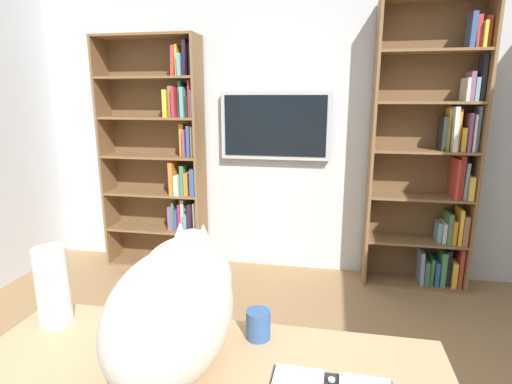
% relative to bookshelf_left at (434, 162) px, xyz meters
% --- Properties ---
extents(wall_back, '(4.52, 0.06, 2.70)m').
position_rel_bookshelf_left_xyz_m(wall_back, '(1.23, -0.17, 0.32)').
color(wall_back, silver).
rests_on(wall_back, ground).
extents(bookshelf_left, '(0.81, 0.28, 2.24)m').
position_rel_bookshelf_left_xyz_m(bookshelf_left, '(0.00, 0.00, 0.00)').
color(bookshelf_left, brown).
rests_on(bookshelf_left, ground).
extents(bookshelf_right, '(0.90, 0.28, 2.04)m').
position_rel_bookshelf_left_xyz_m(bookshelf_right, '(2.25, -0.00, -0.04)').
color(bookshelf_right, brown).
rests_on(bookshelf_right, ground).
extents(wall_mounted_tv, '(0.94, 0.07, 0.58)m').
position_rel_bookshelf_left_xyz_m(wall_mounted_tv, '(1.28, -0.08, 0.26)').
color(wall_mounted_tv, '#B7B7BC').
extents(cat, '(0.33, 0.68, 0.39)m').
position_rel_bookshelf_left_xyz_m(cat, '(1.22, 2.37, -0.08)').
color(cat, silver).
rests_on(cat, desk).
extents(paper_towel_roll, '(0.11, 0.11, 0.28)m').
position_rel_bookshelf_left_xyz_m(paper_towel_roll, '(1.73, 2.24, -0.13)').
color(paper_towel_roll, white).
rests_on(paper_towel_roll, desk).
extents(coffee_mug, '(0.08, 0.08, 0.10)m').
position_rel_bookshelf_left_xyz_m(coffee_mug, '(1.01, 2.20, -0.22)').
color(coffee_mug, '#335999').
rests_on(coffee_mug, desk).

